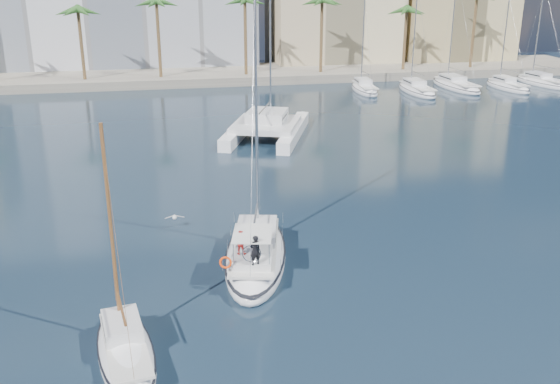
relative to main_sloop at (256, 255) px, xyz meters
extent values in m
plane|color=black|center=(2.27, 0.47, -0.50)|extent=(160.00, 160.00, 0.00)
cube|color=gray|center=(2.27, 61.47, 0.10)|extent=(120.00, 14.00, 1.20)
cube|color=beige|center=(24.27, 70.47, 9.50)|extent=(20.00, 14.00, 20.00)
cube|color=tan|center=(44.27, 68.47, 8.50)|extent=(18.00, 12.00, 18.00)
cylinder|color=brown|center=(2.27, 57.47, 4.75)|extent=(0.44, 0.44, 10.50)
sphere|color=#29561F|center=(2.27, 57.47, 10.00)|extent=(3.60, 3.60, 3.60)
cylinder|color=brown|center=(36.27, 57.47, 4.75)|extent=(0.44, 0.44, 10.50)
sphere|color=#29561F|center=(36.27, 57.47, 10.00)|extent=(3.60, 3.60, 3.60)
ellipsoid|color=white|center=(0.01, 0.01, -0.18)|extent=(5.40, 10.67, 2.12)
ellipsoid|color=black|center=(0.01, 0.01, 0.12)|extent=(5.46, 10.77, 0.18)
cube|color=silver|center=(-0.04, -0.18, 0.62)|extent=(3.93, 7.98, 0.12)
cube|color=silver|center=(0.22, 0.97, 0.98)|extent=(2.86, 3.73, 0.60)
cube|color=black|center=(0.22, 0.97, 1.00)|extent=(2.80, 3.36, 0.14)
cylinder|color=#B7BABF|center=(0.48, 2.12, 7.37)|extent=(0.15, 0.15, 13.38)
cylinder|color=#B7BABF|center=(0.03, 0.11, 2.18)|extent=(1.01, 4.05, 0.11)
cube|color=silver|center=(-0.47, -2.10, 0.86)|extent=(2.45, 2.91, 0.36)
cube|color=silver|center=(-0.49, -2.19, 2.23)|extent=(2.45, 2.91, 0.04)
torus|color=silver|center=(-0.68, -3.05, 1.53)|extent=(0.95, 0.26, 0.96)
torus|color=#E73D0C|center=(-1.99, -3.16, 1.23)|extent=(0.66, 0.33, 0.64)
imported|color=black|center=(-0.54, -3.28, 1.81)|extent=(0.65, 0.52, 1.54)
imported|color=#AF1D1B|center=(-1.08, -1.92, 1.68)|extent=(0.73, 0.64, 1.28)
ellipsoid|color=white|center=(-6.69, -7.89, -0.25)|extent=(3.27, 7.32, 1.66)
ellipsoid|color=black|center=(-6.69, -7.89, -0.02)|extent=(3.30, 7.39, 0.18)
cube|color=silver|center=(-6.67, -8.03, 0.38)|extent=(2.36, 5.47, 0.12)
cube|color=silver|center=(-6.79, -7.22, 0.74)|extent=(1.83, 2.51, 0.60)
cube|color=black|center=(-6.79, -7.22, 0.76)|extent=(1.81, 2.24, 0.14)
cylinder|color=brown|center=(-6.92, -6.41, 4.80)|extent=(0.15, 0.15, 8.73)
cylinder|color=brown|center=(-6.70, -7.82, 1.94)|extent=(0.54, 2.84, 0.11)
cube|color=white|center=(3.10, 28.02, 0.05)|extent=(5.74, 12.43, 1.10)
cube|color=white|center=(7.98, 26.15, 0.05)|extent=(5.74, 12.43, 1.10)
cube|color=silver|center=(5.31, 26.49, 0.80)|extent=(7.98, 8.69, 0.50)
cube|color=silver|center=(5.54, 27.09, 1.50)|extent=(4.68, 4.87, 1.00)
cube|color=black|center=(5.54, 27.09, 1.55)|extent=(4.52, 4.40, 0.18)
cylinder|color=#B7BABF|center=(6.23, 28.89, 9.58)|extent=(0.18, 0.18, 17.14)
ellipsoid|color=silver|center=(-4.14, 5.65, 0.29)|extent=(0.24, 0.47, 0.22)
sphere|color=silver|center=(-4.14, 5.87, 0.31)|extent=(0.12, 0.12, 0.12)
cube|color=gray|center=(-4.48, 5.65, 0.32)|extent=(0.54, 0.19, 0.13)
cube|color=gray|center=(-3.81, 5.65, 0.32)|extent=(0.54, 0.19, 0.13)
camera|label=1|loc=(-4.79, -30.56, 14.67)|focal=40.00mm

